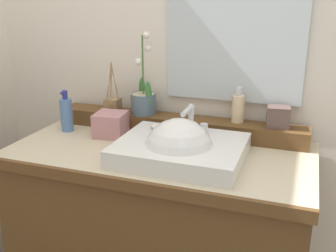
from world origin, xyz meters
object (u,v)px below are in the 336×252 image
at_px(reed_diffuser, 113,104).
at_px(lotion_bottle, 66,114).
at_px(potted_plant, 144,99).
at_px(tissue_box, 111,124).
at_px(soap_bar, 158,127).
at_px(sink_basin, 180,152).
at_px(soap_dispenser, 238,108).
at_px(trinket_box, 278,117).

bearing_deg(reed_diffuser, lotion_bottle, -143.60).
bearing_deg(lotion_bottle, potted_plant, 24.31).
bearing_deg(tissue_box, reed_diffuser, 112.05).
relative_size(lotion_bottle, tissue_box, 1.45).
relative_size(soap_bar, tissue_box, 0.54).
bearing_deg(sink_basin, tissue_box, 157.01).
height_order(sink_basin, soap_dispenser, soap_dispenser).
bearing_deg(soap_bar, sink_basin, -41.86).
xyz_separation_m(sink_basin, trinket_box, (0.33, 0.30, 0.09)).
bearing_deg(soap_bar, tissue_box, 170.47).
height_order(sink_basin, potted_plant, potted_plant).
relative_size(soap_dispenser, tissue_box, 1.19).
bearing_deg(soap_dispenser, soap_bar, -145.85).
relative_size(potted_plant, soap_dispenser, 2.40).
bearing_deg(sink_basin, soap_dispenser, 62.94).
bearing_deg(potted_plant, soap_bar, -51.99).
bearing_deg(tissue_box, lotion_bottle, -178.22).
distance_m(soap_bar, tissue_box, 0.24).
height_order(lotion_bottle, tissue_box, lotion_bottle).
distance_m(sink_basin, trinket_box, 0.45).
distance_m(sink_basin, soap_bar, 0.18).
distance_m(trinket_box, tissue_box, 0.72).
xyz_separation_m(sink_basin, tissue_box, (-0.37, 0.16, 0.02)).
bearing_deg(soap_bar, trinket_box, 21.37).
distance_m(potted_plant, soap_dispenser, 0.43).
height_order(reed_diffuser, lotion_bottle, reed_diffuser).
height_order(soap_bar, potted_plant, potted_plant).
height_order(trinket_box, tissue_box, trinket_box).
bearing_deg(trinket_box, reed_diffuser, 174.26).
height_order(potted_plant, soap_dispenser, potted_plant).
relative_size(soap_bar, reed_diffuser, 0.30).
xyz_separation_m(sink_basin, soap_dispenser, (0.16, 0.31, 0.11)).
height_order(soap_dispenser, tissue_box, soap_dispenser).
relative_size(potted_plant, reed_diffuser, 1.57).
relative_size(potted_plant, trinket_box, 4.05).
bearing_deg(sink_basin, trinket_box, 42.01).
height_order(soap_bar, soap_dispenser, soap_dispenser).
xyz_separation_m(soap_bar, reed_diffuser, (-0.29, 0.16, 0.03)).
bearing_deg(tissue_box, sink_basin, -22.99).
bearing_deg(trinket_box, soap_dispenser, 166.91).
bearing_deg(soap_dispenser, trinket_box, -5.83).
height_order(sink_basin, tissue_box, sink_basin).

